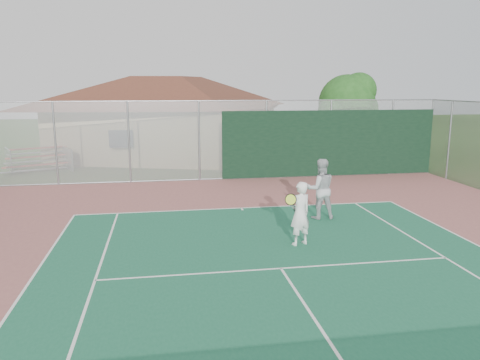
% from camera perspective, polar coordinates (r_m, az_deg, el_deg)
% --- Properties ---
extents(back_fence, '(20.08, 0.11, 3.53)m').
position_cam_1_polar(back_fence, '(21.06, 3.51, 4.67)').
color(back_fence, gray).
rests_on(back_fence, ground).
extents(clubhouse, '(14.80, 12.02, 5.54)m').
position_cam_1_polar(clubhouse, '(27.67, -8.71, 8.54)').
color(clubhouse, tan).
rests_on(clubhouse, ground).
extents(bleachers, '(3.58, 2.81, 1.10)m').
position_cam_1_polar(bleachers, '(25.27, -23.39, 2.39)').
color(bleachers, '#B03A28').
rests_on(bleachers, ground).
extents(tree, '(3.45, 3.27, 4.81)m').
position_cam_1_polar(tree, '(25.24, 13.05, 8.92)').
color(tree, '#3E2516').
rests_on(tree, ground).
extents(player_white_front, '(0.89, 0.76, 1.69)m').
position_cam_1_polar(player_white_front, '(12.28, 7.31, -4.12)').
color(player_white_front, white).
rests_on(player_white_front, ground).
extents(player_grey_back, '(0.95, 0.76, 1.90)m').
position_cam_1_polar(player_grey_back, '(14.83, 9.75, -1.14)').
color(player_grey_back, '#B3B5B8').
rests_on(player_grey_back, ground).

